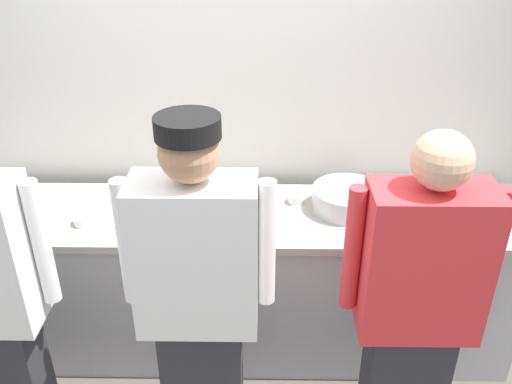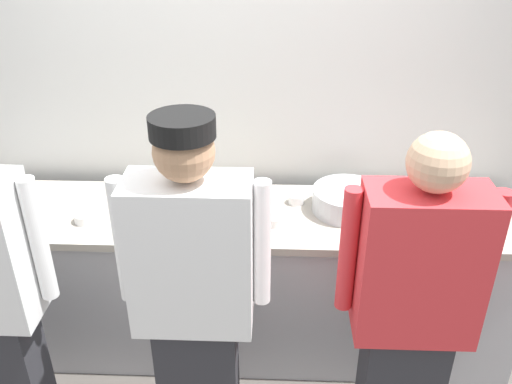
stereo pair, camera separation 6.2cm
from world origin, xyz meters
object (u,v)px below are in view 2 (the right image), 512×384
chef_center (194,301)px  plate_stack_rear (153,204)px  ramekin_green_sauce (275,220)px  ramekin_red_sauce (85,217)px  sheet_tray (15,205)px  squeeze_bottle_primary (213,197)px  ramekin_yellow_sauce (296,199)px  deli_cup (405,211)px  mixing_bowl_steel (348,200)px  chef_far_right (411,314)px  plate_stack_front (456,201)px

chef_center → plate_stack_rear: 0.79m
ramekin_green_sauce → ramekin_red_sauce: bearing=-179.5°
sheet_tray → squeeze_bottle_primary: (1.07, -0.02, 0.09)m
ramekin_yellow_sauce → deli_cup: deli_cup is taller
chef_center → deli_cup: (0.98, 0.70, 0.03)m
squeeze_bottle_primary → deli_cup: bearing=-1.7°
mixing_bowl_steel → sheet_tray: bearing=-178.8°
ramekin_yellow_sauce → ramekin_green_sauce: (-0.12, -0.23, -0.00)m
chef_far_right → ramekin_green_sauce: (-0.55, 0.64, 0.04)m
squeeze_bottle_primary → plate_stack_front: bearing=4.5°
ramekin_green_sauce → ramekin_red_sauce: size_ratio=0.77×
plate_stack_front → ramekin_red_sauce: (-1.92, -0.21, -0.02)m
ramekin_red_sauce → deli_cup: deli_cup is taller
plate_stack_front → sheet_tray: plate_stack_front is taller
deli_cup → chef_center: bearing=-144.5°
chef_far_right → deli_cup: bearing=81.2°
chef_center → chef_far_right: 0.87m
mixing_bowl_steel → ramekin_green_sauce: mixing_bowl_steel is taller
chef_far_right → deli_cup: chef_far_right is taller
mixing_bowl_steel → ramekin_red_sauce: 1.36m
squeeze_bottle_primary → ramekin_red_sauce: bearing=-170.3°
chef_far_right → ramekin_red_sauce: chef_far_right is taller
chef_center → squeeze_bottle_primary: chef_center is taller
plate_stack_rear → mixing_bowl_steel: mixing_bowl_steel is taller
chef_center → squeeze_bottle_primary: 0.73m
deli_cup → ramekin_yellow_sauce: bearing=164.3°
chef_center → deli_cup: 1.21m
ramekin_red_sauce → mixing_bowl_steel: bearing=7.2°
chef_far_right → ramekin_red_sauce: size_ratio=15.67×
chef_center → ramekin_yellow_sauce: chef_center is taller
deli_cup → sheet_tray: bearing=178.5°
chef_far_right → sheet_tray: 2.09m
ramekin_red_sauce → deli_cup: (1.63, 0.08, 0.03)m
mixing_bowl_steel → plate_stack_rear: bearing=-176.4°
chef_center → plate_stack_rear: size_ratio=7.31×
chef_far_right → plate_stack_rear: chef_far_right is taller
chef_center → squeeze_bottle_primary: size_ratio=8.30×
squeeze_bottle_primary → ramekin_yellow_sauce: size_ratio=2.42×
chef_far_right → ramekin_green_sauce: chef_far_right is taller
sheet_tray → ramekin_red_sauce: bearing=-17.6°
deli_cup → chef_far_right: bearing=-98.8°
chef_center → chef_far_right: (0.87, -0.01, -0.03)m
plate_stack_rear → ramekin_green_sauce: bearing=-8.7°
plate_stack_front → squeeze_bottle_primary: squeeze_bottle_primary is taller
chef_far_right → plate_stack_front: 0.93m
sheet_tray → mixing_bowl_steel: bearing=1.2°
ramekin_green_sauce → deli_cup: (0.66, 0.07, 0.03)m
sheet_tray → ramekin_yellow_sauce: (1.51, 0.10, 0.01)m
plate_stack_front → deli_cup: bearing=-156.1°
chef_center → plate_stack_front: 1.52m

